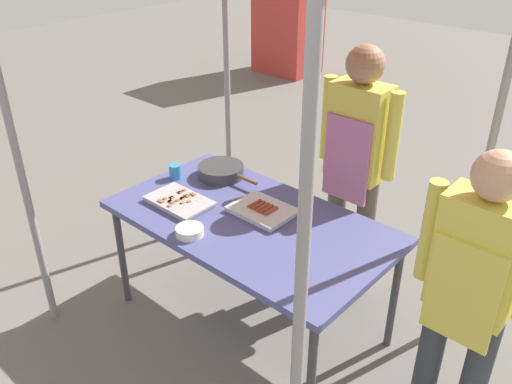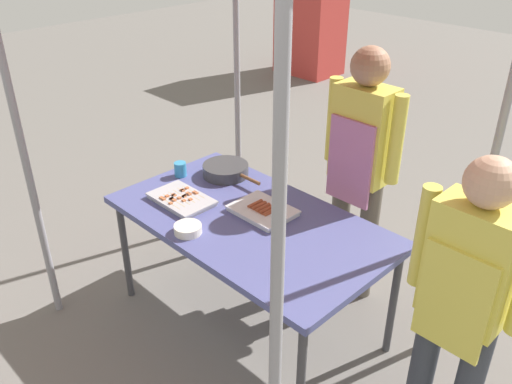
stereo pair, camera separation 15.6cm
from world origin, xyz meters
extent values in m
plane|color=#66605B|center=(0.00, 0.00, 0.00)|extent=(18.00, 18.00, 0.00)
cube|color=#4C518C|center=(0.00, 0.00, 0.73)|extent=(1.60, 0.90, 0.04)
cylinder|color=#3F3F44|center=(-0.74, -0.39, 0.35)|extent=(0.04, 0.04, 0.71)
cylinder|color=#3F3F44|center=(0.74, -0.39, 0.35)|extent=(0.04, 0.04, 0.71)
cylinder|color=#3F3F44|center=(-0.74, 0.39, 0.35)|extent=(0.04, 0.04, 0.71)
cylinder|color=#3F3F44|center=(0.74, 0.39, 0.35)|extent=(0.04, 0.04, 0.71)
cylinder|color=gray|center=(-0.95, -0.80, 1.18)|extent=(0.04, 0.04, 2.36)
cylinder|color=gray|center=(0.95, -0.80, 1.18)|extent=(0.04, 0.04, 2.36)
cylinder|color=gray|center=(-0.95, 0.80, 1.18)|extent=(0.04, 0.04, 2.36)
cylinder|color=gray|center=(0.95, 0.80, 1.18)|extent=(0.04, 0.04, 2.36)
cube|color=silver|center=(0.01, 0.09, 0.76)|extent=(0.34, 0.26, 0.02)
cube|color=silver|center=(0.01, 0.09, 0.78)|extent=(0.35, 0.27, 0.01)
cylinder|color=brown|center=(-0.05, 0.09, 0.78)|extent=(0.03, 0.10, 0.03)
cylinder|color=brown|center=(-0.02, 0.09, 0.78)|extent=(0.03, 0.10, 0.03)
cylinder|color=brown|center=(0.01, 0.09, 0.78)|extent=(0.03, 0.10, 0.03)
cylinder|color=brown|center=(0.04, 0.09, 0.78)|extent=(0.03, 0.10, 0.03)
cylinder|color=brown|center=(0.07, 0.09, 0.78)|extent=(0.03, 0.10, 0.03)
cube|color=#ADADB2|center=(-0.42, -0.16, 0.76)|extent=(0.37, 0.23, 0.02)
cube|color=#ADADB2|center=(-0.42, -0.16, 0.78)|extent=(0.38, 0.25, 0.01)
cylinder|color=tan|center=(-0.42, -0.25, 0.78)|extent=(0.21, 0.01, 0.01)
cube|color=#B7663D|center=(-0.49, -0.25, 0.78)|extent=(0.02, 0.02, 0.02)
cube|color=#B7663D|center=(-0.40, -0.25, 0.78)|extent=(0.02, 0.02, 0.02)
cube|color=#B7663D|center=(-0.47, -0.25, 0.78)|extent=(0.02, 0.02, 0.02)
cylinder|color=tan|center=(-0.42, -0.21, 0.78)|extent=(0.21, 0.01, 0.01)
cube|color=#B7663D|center=(-0.41, -0.21, 0.78)|extent=(0.02, 0.02, 0.02)
cube|color=#B7663D|center=(-0.44, -0.21, 0.78)|extent=(0.02, 0.02, 0.02)
cube|color=#B7663D|center=(-0.44, -0.21, 0.78)|extent=(0.02, 0.02, 0.02)
cube|color=#B7663D|center=(-0.48, -0.21, 0.78)|extent=(0.02, 0.02, 0.02)
cylinder|color=tan|center=(-0.42, -0.17, 0.78)|extent=(0.21, 0.01, 0.01)
cube|color=#B7663D|center=(-0.41, -0.17, 0.78)|extent=(0.02, 0.02, 0.02)
cube|color=#B7663D|center=(-0.46, -0.17, 0.78)|extent=(0.02, 0.02, 0.02)
cube|color=#B7663D|center=(-0.37, -0.17, 0.78)|extent=(0.02, 0.02, 0.02)
cube|color=#B7663D|center=(-0.47, -0.17, 0.78)|extent=(0.02, 0.02, 0.02)
cylinder|color=tan|center=(-0.42, -0.14, 0.78)|extent=(0.21, 0.01, 0.01)
cube|color=#B7663D|center=(-0.41, -0.14, 0.78)|extent=(0.02, 0.02, 0.02)
cube|color=#B7663D|center=(-0.41, -0.14, 0.78)|extent=(0.02, 0.02, 0.02)
cube|color=#B7663D|center=(-0.35, -0.14, 0.78)|extent=(0.02, 0.02, 0.02)
cylinder|color=tan|center=(-0.42, -0.10, 0.78)|extent=(0.21, 0.01, 0.01)
cube|color=#B7663D|center=(-0.41, -0.10, 0.78)|extent=(0.02, 0.02, 0.02)
cube|color=#B7663D|center=(-0.42, -0.10, 0.78)|extent=(0.02, 0.02, 0.02)
cube|color=#B7663D|center=(-0.48, -0.10, 0.78)|extent=(0.02, 0.02, 0.02)
cube|color=#B7663D|center=(-0.47, -0.10, 0.78)|extent=(0.02, 0.02, 0.02)
cylinder|color=tan|center=(-0.42, -0.07, 0.78)|extent=(0.21, 0.01, 0.01)
cube|color=#B7663D|center=(-0.41, -0.07, 0.78)|extent=(0.02, 0.02, 0.02)
cube|color=#B7663D|center=(-0.39, -0.07, 0.78)|extent=(0.02, 0.02, 0.02)
cube|color=#B7663D|center=(-0.48, -0.07, 0.78)|extent=(0.02, 0.02, 0.02)
cylinder|color=#38383A|center=(-0.49, 0.26, 0.79)|extent=(0.29, 0.29, 0.07)
cylinder|color=brown|center=(-0.26, 0.26, 0.80)|extent=(0.16, 0.02, 0.02)
cylinder|color=#386B33|center=(-0.49, 0.26, 0.81)|extent=(0.27, 0.27, 0.01)
cylinder|color=silver|center=(-0.13, -0.34, 0.77)|extent=(0.15, 0.15, 0.05)
cylinder|color=#338CBF|center=(-0.69, 0.05, 0.80)|extent=(0.08, 0.08, 0.09)
cylinder|color=#595147|center=(0.11, 0.71, 0.41)|extent=(0.12, 0.12, 0.82)
cylinder|color=#595147|center=(0.33, 0.71, 0.41)|extent=(0.12, 0.12, 0.82)
cube|color=#D8CC4C|center=(0.22, 0.71, 1.11)|extent=(0.34, 0.20, 0.58)
cube|color=#B26B9E|center=(0.22, 0.60, 0.97)|extent=(0.30, 0.02, 0.52)
cylinder|color=#D8CC4C|center=(0.00, 0.71, 1.14)|extent=(0.08, 0.08, 0.52)
cylinder|color=#D8CC4C|center=(0.44, 0.71, 1.14)|extent=(0.08, 0.08, 0.52)
sphere|color=#9E7256|center=(0.22, 0.71, 1.52)|extent=(0.22, 0.22, 0.22)
cylinder|color=#333842|center=(1.10, 0.08, 0.38)|extent=(0.12, 0.12, 0.76)
cube|color=#D8CC4C|center=(1.21, 0.08, 1.03)|extent=(0.34, 0.20, 0.54)
cube|color=#D8CC4C|center=(1.21, -0.03, 0.90)|extent=(0.30, 0.02, 0.49)
cylinder|color=#D8CC4C|center=(0.99, 0.08, 1.06)|extent=(0.08, 0.08, 0.49)
sphere|color=tan|center=(1.21, 0.08, 1.41)|extent=(0.21, 0.21, 0.21)
cube|color=#BF3833|center=(-3.24, 4.37, 0.93)|extent=(0.86, 0.64, 1.87)
camera|label=1|loc=(1.74, -1.89, 2.34)|focal=37.84mm
camera|label=2|loc=(1.85, -1.79, 2.34)|focal=37.84mm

